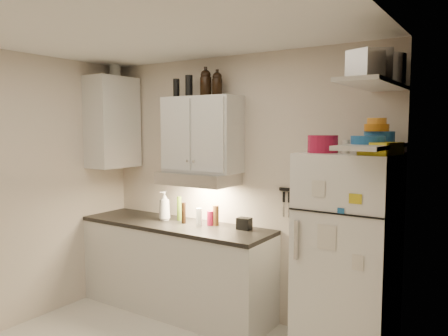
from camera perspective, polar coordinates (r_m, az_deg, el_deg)
The scene contains 35 objects.
ceiling at distance 3.25m, azimuth -13.17°, elevation 17.91°, with size 3.20×3.00×0.02m, color white.
back_wall at distance 4.39m, azimuth 1.66°, elevation -2.47°, with size 3.20×0.02×2.60m, color beige.
left_wall at distance 4.51m, azimuth -27.05°, elevation -2.84°, with size 0.02×3.00×2.60m, color beige.
right_wall at distance 2.37m, azimuth 15.91°, elevation -9.42°, with size 0.02×3.00×2.60m, color beige.
base_cabinet at distance 4.65m, azimuth -6.37°, elevation -12.93°, with size 2.10×0.60×0.88m, color silver.
countertop at distance 4.53m, azimuth -6.43°, elevation -7.40°, with size 2.10×0.62×0.04m, color black.
upper_cabinet at distance 4.37m, azimuth -2.89°, elevation 4.40°, with size 0.80×0.33×0.75m, color silver.
side_cabinet at distance 5.03m, azimuth -14.35°, elevation 5.78°, with size 0.33×0.55×1.00m, color silver.
range_hood at distance 4.35m, azimuth -3.37°, elevation -1.35°, with size 0.76×0.46×0.12m, color silver.
fridge at distance 3.66m, azimuth 15.83°, elevation -11.47°, with size 0.70×0.68×1.70m, color white.
shelf_hi at distance 3.34m, azimuth 19.03°, elevation 10.29°, with size 0.30×0.95×0.03m, color silver.
shelf_lo at distance 3.33m, azimuth 18.81°, elevation 2.72°, with size 0.30×0.95×0.03m, color silver.
knife_strip at distance 4.04m, azimuth 9.95°, elevation -2.93°, with size 0.42×0.02×0.03m, color black.
dutch_oven at distance 3.46m, azimuth 12.77°, elevation 3.09°, with size 0.23×0.23×0.13m, color maroon.
book_stack at distance 3.28m, azimuth 19.78°, elevation 2.40°, with size 0.22×0.27×0.09m, color gold.
spice_jar at distance 3.42m, azimuth 15.60°, elevation 2.70°, with size 0.06×0.06×0.10m, color silver.
stock_pot at distance 3.58m, azimuth 20.20°, elevation 11.91°, with size 0.31×0.31×0.22m, color silver.
tin_a at distance 3.26m, azimuth 19.02°, elevation 12.56°, with size 0.21×0.19×0.21m, color #AAAAAD.
tin_b at distance 3.06m, azimuth 17.96°, elevation 12.78°, with size 0.18×0.18×0.18m, color #AAAAAD.
bowl_teal at distance 3.54m, azimuth 19.61°, elevation 3.81°, with size 0.23×0.23×0.09m, color #1C5B9E.
bowl_orange at distance 3.49m, azimuth 19.30°, elevation 4.99°, with size 0.18×0.18×0.05m, color #CA7013.
bowl_yellow at distance 3.49m, azimuth 19.33°, elevation 5.81°, with size 0.14×0.14×0.05m, color orange.
plates at distance 3.29m, azimuth 18.27°, elevation 3.49°, with size 0.24×0.24×0.06m, color #1C5B9E.
growler_a at distance 4.37m, azimuth -2.41°, elevation 11.07°, with size 0.11×0.11×0.27m, color black, non-canonical shape.
growler_b at distance 4.32m, azimuth -0.90°, elevation 10.95°, with size 0.10×0.10×0.24m, color black, non-canonical shape.
thermos_a at distance 4.45m, azimuth -4.60°, elevation 10.62°, with size 0.07×0.07×0.21m, color black.
thermos_b at distance 4.55m, azimuth -6.24°, elevation 10.32°, with size 0.06×0.06×0.19m, color black.
side_jar at distance 5.20m, azimuth -14.06°, elevation 12.21°, with size 0.12×0.12×0.16m, color silver.
soap_bottle at distance 4.64m, azimuth -7.79°, elevation -4.70°, with size 0.13×0.13×0.34m, color silver.
pepper_mill at distance 4.38m, azimuth -1.08°, elevation -6.21°, with size 0.06×0.06×0.20m, color brown.
oil_bottle at distance 4.62m, azimuth -5.87°, elevation -5.28°, with size 0.05×0.05×0.25m, color #4C6B1A.
vinegar_bottle at distance 4.48m, azimuth -5.28°, elevation -5.87°, with size 0.04×0.04×0.21m, color black.
clear_bottle at distance 4.37m, azimuth -3.28°, elevation -6.40°, with size 0.06×0.06×0.18m, color silver.
red_jar at distance 4.39m, azimuth -1.77°, elevation -6.55°, with size 0.07×0.07×0.14m, color maroon.
caddy at distance 4.21m, azimuth 2.66°, elevation -7.27°, with size 0.13×0.09×0.11m, color black.
Camera 1 is at (2.29, -2.19, 1.89)m, focal length 35.00 mm.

